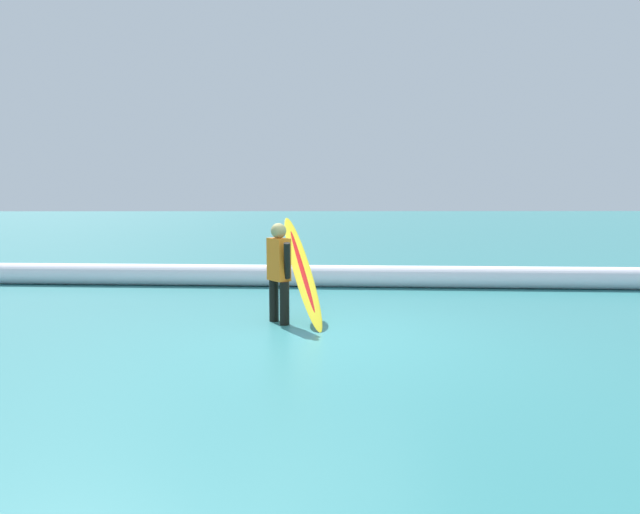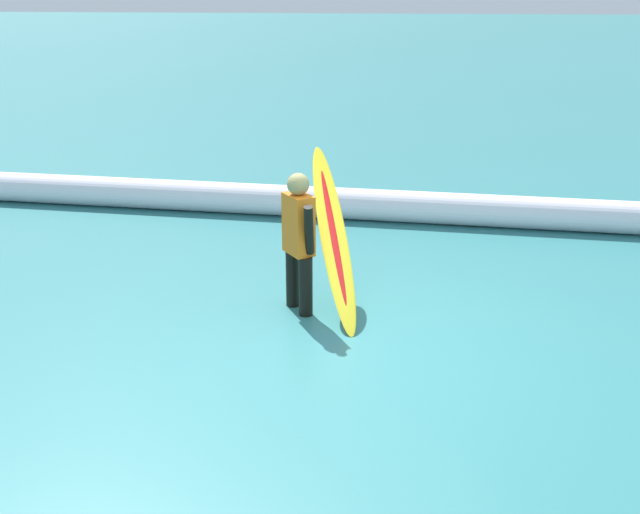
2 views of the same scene
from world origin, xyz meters
The scene contains 4 objects.
ground_plane centered at (0.00, 0.00, 0.00)m, with size 144.54×144.54×0.00m, color #2F7678.
surfer centered at (0.76, -0.80, 0.80)m, with size 0.36×0.54×1.44m.
surfboard centered at (0.43, -1.03, 0.74)m, with size 0.77×1.75×1.50m.
wave_crest_foreground centered at (-2.50, -3.81, 0.22)m, with size 0.44×0.44×20.13m, color white.
Camera 1 is at (0.34, 6.81, 1.78)m, focal length 30.19 mm.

